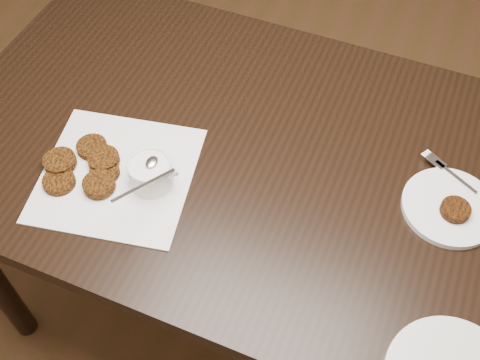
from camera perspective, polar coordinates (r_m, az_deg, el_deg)
name	(u,v)px	position (r m, az deg, el deg)	size (l,w,h in m)	color
floor	(230,353)	(1.82, -0.92, -16.33)	(4.00, 4.00, 0.00)	#51301C
table	(236,238)	(1.55, -0.42, -5.58)	(1.26, 0.81, 0.75)	black
napkin	(117,174)	(1.22, -11.74, 0.52)	(0.30, 0.30, 0.00)	white
sauce_ramekin	(149,163)	(1.15, -8.81, 1.61)	(0.11, 0.11, 0.12)	silver
patty_cluster	(92,168)	(1.23, -14.04, 1.14)	(0.21, 0.21, 0.02)	brown
plate_with_patty	(451,205)	(1.21, 19.64, -2.30)	(0.18, 0.18, 0.03)	white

